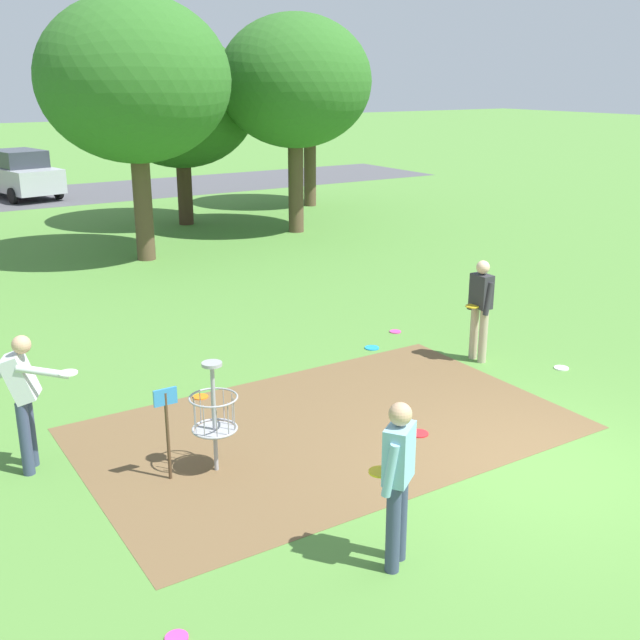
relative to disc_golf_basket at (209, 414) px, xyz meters
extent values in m
plane|color=#518438|center=(3.45, -2.05, -0.75)|extent=(160.00, 160.00, 0.00)
cube|color=brown|center=(1.83, 0.22, -0.75)|extent=(6.44, 4.04, 0.01)
cylinder|color=#9E9EA3|center=(0.06, -0.01, -0.08)|extent=(0.05, 0.05, 1.35)
cylinder|color=#9E9EA3|center=(0.06, -0.01, 0.62)|extent=(0.24, 0.24, 0.04)
torus|color=#9E9EA3|center=(0.06, -0.01, 0.20)|extent=(0.58, 0.58, 0.02)
torus|color=#9E9EA3|center=(0.06, -0.01, -0.20)|extent=(0.55, 0.55, 0.03)
cylinder|color=#9E9EA3|center=(0.06, -0.01, -0.22)|extent=(0.48, 0.48, 0.02)
cylinder|color=gray|center=(0.30, -0.01, 0.00)|extent=(0.01, 0.01, 0.40)
cylinder|color=gray|center=(0.25, 0.13, 0.00)|extent=(0.01, 0.01, 0.40)
cylinder|color=gray|center=(0.13, 0.22, 0.00)|extent=(0.01, 0.01, 0.40)
cylinder|color=gray|center=(-0.01, 0.22, 0.00)|extent=(0.01, 0.01, 0.40)
cylinder|color=gray|center=(-0.13, 0.13, 0.00)|extent=(0.01, 0.01, 0.40)
cylinder|color=gray|center=(-0.18, -0.01, 0.00)|extent=(0.01, 0.01, 0.40)
cylinder|color=gray|center=(-0.13, -0.15, 0.00)|extent=(0.01, 0.01, 0.40)
cylinder|color=gray|center=(-0.01, -0.24, 0.00)|extent=(0.01, 0.01, 0.40)
cylinder|color=gray|center=(0.13, -0.24, 0.00)|extent=(0.01, 0.01, 0.40)
cylinder|color=gray|center=(0.25, -0.15, 0.00)|extent=(0.01, 0.01, 0.40)
cylinder|color=#4C3823|center=(-0.49, 0.09, -0.20)|extent=(0.04, 0.04, 1.10)
cube|color=#3384C6|center=(-0.49, 0.09, 0.30)|extent=(0.28, 0.03, 0.20)
cylinder|color=tan|center=(5.36, 0.98, -0.29)|extent=(0.14, 0.14, 0.92)
cylinder|color=tan|center=(5.37, 1.20, -0.29)|extent=(0.14, 0.14, 0.92)
cube|color=#2D2D33|center=(5.36, 1.09, 0.45)|extent=(0.23, 0.36, 0.56)
sphere|color=beige|center=(5.36, 1.09, 0.85)|extent=(0.22, 0.22, 0.22)
cylinder|color=#2D2D33|center=(5.34, 0.91, 0.36)|extent=(0.17, 0.09, 0.55)
cylinder|color=#2D2D33|center=(5.35, 1.28, 0.36)|extent=(0.17, 0.09, 0.55)
cylinder|color=gold|center=(5.18, 1.10, 0.22)|extent=(0.22, 0.22, 0.02)
cylinder|color=#384260|center=(0.64, -2.72, -0.29)|extent=(0.14, 0.14, 0.92)
cylinder|color=#384260|center=(0.82, -2.60, -0.29)|extent=(0.14, 0.14, 0.92)
cube|color=#84B7D1|center=(0.73, -2.66, 0.45)|extent=(0.42, 0.39, 0.56)
sphere|color=tan|center=(0.73, -2.66, 0.85)|extent=(0.22, 0.22, 0.22)
cylinder|color=#84B7D1|center=(0.57, -2.75, 0.36)|extent=(0.17, 0.19, 0.55)
cylinder|color=#84B7D1|center=(0.88, -2.54, 0.36)|extent=(0.17, 0.19, 0.55)
cylinder|color=gold|center=(0.63, -2.51, 0.22)|extent=(0.22, 0.22, 0.02)
cylinder|color=#384260|center=(-1.78, 1.30, -0.29)|extent=(0.14, 0.14, 0.92)
cylinder|color=#384260|center=(-1.88, 1.10, -0.29)|extent=(0.14, 0.14, 0.92)
cube|color=silver|center=(-1.83, 1.20, 0.45)|extent=(0.50, 0.49, 0.60)
sphere|color=tan|center=(-1.77, 1.18, 0.85)|extent=(0.22, 0.22, 0.22)
cylinder|color=silver|center=(-1.62, 0.93, 0.56)|extent=(0.57, 0.33, 0.21)
cylinder|color=white|center=(-1.37, 0.81, 0.53)|extent=(0.22, 0.22, 0.02)
cylinder|color=silver|center=(-1.92, 1.43, 0.49)|extent=(0.47, 0.28, 0.37)
cylinder|color=#E53D99|center=(5.11, 3.00, -0.74)|extent=(0.21, 0.21, 0.02)
cylinder|color=#E53D99|center=(-1.47, -2.50, -0.74)|extent=(0.20, 0.20, 0.02)
cylinder|color=#1E93DB|center=(4.21, 2.50, -0.74)|extent=(0.25, 0.25, 0.02)
cylinder|color=orange|center=(0.79, 2.12, -0.74)|extent=(0.23, 0.23, 0.02)
cylinder|color=red|center=(2.75, -0.57, -0.74)|extent=(0.26, 0.26, 0.02)
cylinder|color=white|center=(6.25, 0.06, -0.74)|extent=(0.23, 0.23, 0.02)
cylinder|color=#422D1E|center=(6.15, 15.31, 0.26)|extent=(0.47, 0.47, 2.03)
ellipsoid|color=#285B1E|center=(6.15, 15.31, 3.04)|extent=(4.70, 4.70, 3.99)
cylinder|color=brown|center=(3.30, 11.21, 0.60)|extent=(0.47, 0.47, 2.70)
ellipsoid|color=#2D6623|center=(3.30, 11.21, 3.71)|extent=(4.71, 4.71, 4.00)
cylinder|color=brown|center=(8.51, 12.35, 0.61)|extent=(0.46, 0.46, 2.74)
ellipsoid|color=#2D6623|center=(8.51, 12.35, 3.66)|extent=(4.46, 4.46, 3.79)
cylinder|color=brown|center=(11.48, 16.36, 0.49)|extent=(0.44, 0.44, 2.49)
ellipsoid|color=#2D6623|center=(11.48, 16.36, 3.25)|extent=(4.05, 4.05, 3.44)
cube|color=#4C4C51|center=(3.45, 23.97, -0.75)|extent=(36.00, 6.00, 0.01)
cube|color=#B2B7BC|center=(2.93, 24.07, 0.00)|extent=(2.59, 4.47, 0.90)
cube|color=#2D333D|center=(2.93, 24.07, 0.77)|extent=(1.98, 2.45, 0.64)
cylinder|color=black|center=(3.56, 25.52, -0.45)|extent=(0.29, 0.62, 0.60)
cylinder|color=black|center=(2.30, 22.61, -0.45)|extent=(0.29, 0.62, 0.60)
cylinder|color=black|center=(4.07, 22.97, -0.45)|extent=(0.29, 0.62, 0.60)
camera|label=1|loc=(-3.31, -7.68, 3.79)|focal=43.02mm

